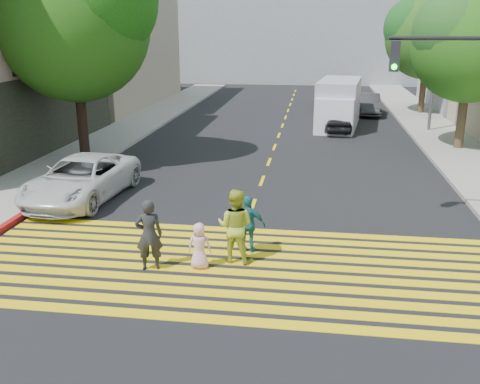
% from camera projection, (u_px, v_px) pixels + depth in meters
% --- Properties ---
extents(ground, '(120.00, 120.00, 0.00)m').
position_uv_depth(ground, '(221.00, 291.00, 11.91)').
color(ground, black).
extents(sidewalk_left, '(3.00, 40.00, 0.15)m').
position_uv_depth(sidewalk_left, '(149.00, 118.00, 33.82)').
color(sidewalk_left, gray).
rests_on(sidewalk_left, ground).
extents(sidewalk_right, '(3.00, 60.00, 0.15)m').
position_uv_depth(sidewalk_right, '(456.00, 151.00, 24.92)').
color(sidewalk_right, gray).
rests_on(sidewalk_right, ground).
extents(curb_red, '(0.20, 8.00, 0.16)m').
position_uv_depth(curb_red, '(55.00, 195.00, 18.48)').
color(curb_red, maroon).
rests_on(curb_red, ground).
extents(crosswalk, '(13.40, 5.30, 0.01)m').
position_uv_depth(crosswalk, '(230.00, 267.00, 13.11)').
color(crosswalk, yellow).
rests_on(crosswalk, ground).
extents(lane_line, '(0.12, 34.40, 0.01)m').
position_uv_depth(lane_line, '(284.00, 121.00, 33.18)').
color(lane_line, yellow).
rests_on(lane_line, ground).
extents(building_left_tan, '(12.00, 16.00, 10.00)m').
position_uv_depth(building_left_tan, '(72.00, 35.00, 39.04)').
color(building_left_tan, tan).
rests_on(building_left_tan, ground).
extents(backdrop_block, '(30.00, 8.00, 12.00)m').
position_uv_depth(backdrop_block, '(301.00, 23.00, 55.50)').
color(backdrop_block, gray).
rests_on(backdrop_block, ground).
extents(tree_left, '(8.32, 8.09, 8.92)m').
position_uv_depth(tree_left, '(75.00, 17.00, 21.55)').
color(tree_left, black).
rests_on(tree_left, ground).
extents(tree_right_near, '(6.58, 6.44, 7.68)m').
position_uv_depth(tree_right_near, '(473.00, 37.00, 23.89)').
color(tree_right_near, '#3A291E').
rests_on(tree_right_near, ground).
extents(tree_right_far, '(6.13, 5.62, 7.89)m').
position_uv_depth(tree_right_far, '(430.00, 31.00, 34.18)').
color(tree_right_far, '#42341D').
rests_on(tree_right_far, ground).
extents(pedestrian_man, '(0.74, 0.58, 1.78)m').
position_uv_depth(pedestrian_man, '(149.00, 235.00, 12.76)').
color(pedestrian_man, '#242427').
rests_on(pedestrian_man, ground).
extents(pedestrian_woman, '(1.01, 0.84, 1.88)m').
position_uv_depth(pedestrian_woman, '(235.00, 226.00, 13.18)').
color(pedestrian_woman, '#ADBC34').
rests_on(pedestrian_woman, ground).
extents(pedestrian_child, '(0.58, 0.39, 1.16)m').
position_uv_depth(pedestrian_child, '(199.00, 246.00, 12.90)').
color(pedestrian_child, '#ECA8C1').
rests_on(pedestrian_child, ground).
extents(pedestrian_extra, '(0.92, 0.45, 1.53)m').
position_uv_depth(pedestrian_extra, '(248.00, 225.00, 13.77)').
color(pedestrian_extra, '#246F7E').
rests_on(pedestrian_extra, ground).
extents(white_sedan, '(2.79, 5.38, 1.45)m').
position_uv_depth(white_sedan, '(81.00, 179.00, 18.04)').
color(white_sedan, silver).
rests_on(white_sedan, ground).
extents(dark_car_near, '(1.52, 3.74, 1.27)m').
position_uv_depth(dark_car_near, '(338.00, 121.00, 29.69)').
color(dark_car_near, black).
rests_on(dark_car_near, ground).
extents(silver_car, '(2.73, 5.16, 1.42)m').
position_uv_depth(silver_car, '(332.00, 95.00, 40.33)').
color(silver_car, gray).
rests_on(silver_car, ground).
extents(dark_car_parked, '(1.50, 4.17, 1.37)m').
position_uv_depth(dark_car_parked, '(368.00, 104.00, 35.50)').
color(dark_car_parked, '#2B2B2F').
rests_on(dark_car_parked, ground).
extents(white_van, '(2.82, 5.97, 2.72)m').
position_uv_depth(white_van, '(338.00, 105.00, 30.80)').
color(white_van, '#A6A6BD').
rests_on(white_van, ground).
extents(street_lamp, '(2.08, 0.24, 9.19)m').
position_uv_depth(street_lamp, '(435.00, 34.00, 28.21)').
color(street_lamp, slate).
rests_on(street_lamp, ground).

